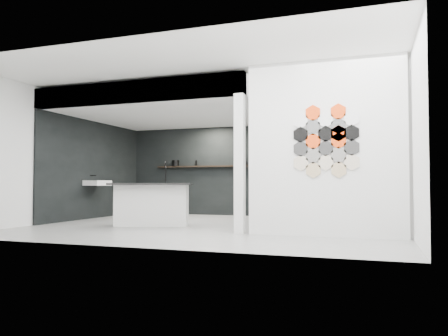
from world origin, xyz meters
TOP-DOWN VIEW (x-y plane):
  - floor at (0.00, 0.00)m, footprint 7.00×6.00m
  - partition_panel at (2.23, -1.00)m, footprint 2.45×0.15m
  - bay_clad_back at (-1.30, 2.97)m, footprint 4.40×0.04m
  - bay_clad_left at (-3.47, 1.00)m, footprint 0.04×4.00m
  - bulkhead at (-1.30, 1.00)m, footprint 4.40×4.00m
  - corner_column at (0.82, -1.00)m, footprint 0.16×0.16m
  - fascia_beam at (-1.30, -0.92)m, footprint 4.40×0.16m
  - wall_basin at (-3.24, 0.80)m, footprint 0.40×0.60m
  - display_shelf at (-1.20, 2.87)m, footprint 3.00×0.15m
  - kitchen_island at (-1.22, -0.26)m, footprint 1.74×1.16m
  - stockpot at (-2.18, 2.87)m, footprint 0.22×0.22m
  - kettle at (-0.24, 2.87)m, footprint 0.21×0.21m
  - glass_bowl at (0.15, 2.87)m, footprint 0.16×0.16m
  - glass_vase at (0.15, 2.87)m, footprint 0.11×0.11m
  - bottle_dark at (-1.57, 2.87)m, footprint 0.07×0.07m
  - utensil_cup at (-2.16, 2.87)m, footprint 0.10×0.10m
  - hex_tile_cluster at (2.26, -1.09)m, footprint 1.04×0.02m

SIDE VIEW (x-z plane):
  - floor at x=0.00m, z-range -0.01..0.00m
  - kitchen_island at x=-1.22m, z-range -0.21..1.08m
  - wall_basin at x=-3.24m, z-range 0.79..0.91m
  - bay_clad_back at x=-1.30m, z-range 0.00..2.35m
  - bay_clad_left at x=-3.47m, z-range 0.00..2.35m
  - corner_column at x=0.82m, z-range 0.00..2.35m
  - display_shelf at x=-1.20m, z-range 1.28..1.32m
  - glass_bowl at x=0.15m, z-range 1.32..1.41m
  - utensil_cup at x=-2.16m, z-range 1.32..1.43m
  - bottle_dark at x=-1.57m, z-range 1.32..1.46m
  - kettle at x=-0.24m, z-range 1.32..1.47m
  - glass_vase at x=0.15m, z-range 1.32..1.48m
  - stockpot at x=-2.18m, z-range 1.32..1.48m
  - partition_panel at x=2.23m, z-range 0.00..2.80m
  - hex_tile_cluster at x=2.26m, z-range 0.92..2.09m
  - bulkhead at x=-1.30m, z-range 2.35..2.75m
  - fascia_beam at x=-1.30m, z-range 2.35..2.75m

